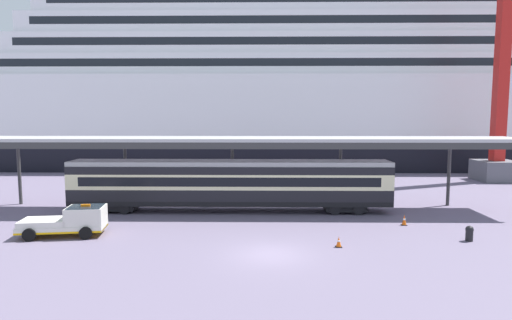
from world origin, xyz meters
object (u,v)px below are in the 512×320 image
train_carriage (230,183)px  traffic_cone_mid (339,242)px  service_truck (71,220)px  dockside_crane (510,21)px  cruise_ship (372,86)px  traffic_cone_near (404,220)px  quay_bollard (469,233)px

train_carriage → traffic_cone_mid: 11.88m
service_truck → traffic_cone_mid: size_ratio=8.43×
dockside_crane → service_truck: bearing=-149.3°
service_truck → traffic_cone_mid: bearing=-7.4°
service_truck → train_carriage: bearing=36.5°
cruise_ship → traffic_cone_near: 45.34m
traffic_cone_near → traffic_cone_mid: bearing=-136.9°
traffic_cone_mid → dockside_crane: 39.77m
cruise_ship → traffic_cone_mid: (-13.72, -47.99, -12.40)m
service_truck → quay_bollard: (24.98, -0.83, -0.47)m
train_carriage → traffic_cone_mid: size_ratio=39.38×
cruise_ship → dockside_crane: bearing=-65.2°
service_truck → quay_bollard: size_ratio=5.65×
cruise_ship → quay_bollard: size_ratio=129.24×
dockside_crane → quay_bollard: size_ratio=61.56×
service_truck → traffic_cone_near: service_truck is taller
service_truck → traffic_cone_near: (22.25, 2.97, -0.62)m
train_carriage → traffic_cone_near: (12.57, -4.18, -1.95)m
service_truck → traffic_cone_near: bearing=7.6°
cruise_ship → traffic_cone_near: (-8.22, -42.84, -12.35)m
traffic_cone_mid → dockside_crane: size_ratio=0.01×
train_carriage → traffic_cone_mid: bearing=-52.8°
train_carriage → dockside_crane: bearing=28.7°
train_carriage → quay_bollard: (15.31, -7.98, -1.80)m
cruise_ship → dockside_crane: size_ratio=2.10×
traffic_cone_mid → dockside_crane: bearing=47.8°
cruise_ship → train_carriage: bearing=-118.3°
train_carriage → traffic_cone_near: 13.39m
traffic_cone_near → cruise_ship: bearing=79.1°
traffic_cone_near → traffic_cone_mid: 7.53m
cruise_ship → traffic_cone_mid: bearing=-106.0°
train_carriage → dockside_crane: 38.68m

